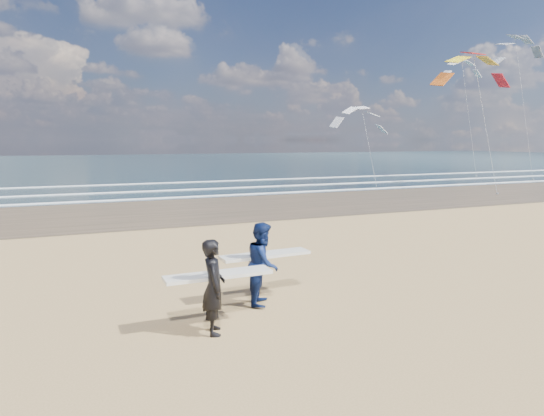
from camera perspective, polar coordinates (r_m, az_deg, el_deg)
name	(u,v)px	position (r m, az deg, el deg)	size (l,w,h in m)	color
wet_sand_strip	(421,195)	(34.98, 17.16, 1.46)	(220.00, 12.00, 0.01)	#463B25
ocean	(211,162)	(83.78, -7.22, 5.37)	(220.00, 100.00, 0.02)	#172B32
foam_breakers	(345,183)	(43.17, 8.57, 2.97)	(220.00, 11.70, 0.05)	white
surfer_near	(214,285)	(9.68, -6.81, -9.01)	(2.21, 1.01, 1.89)	black
surfer_far	(263,263)	(11.28, -1.05, -6.46)	(2.22, 1.25, 1.92)	#0E1E50
kite_0	(481,98)	(39.80, 23.34, 11.81)	(6.96, 4.87, 11.63)	slate
kite_1	(367,136)	(40.82, 11.12, 8.30)	(5.35, 4.69, 7.53)	slate
kite_2	(522,89)	(54.65, 27.31, 12.36)	(6.75, 4.84, 15.27)	slate
kite_5	(468,108)	(56.61, 22.03, 10.87)	(5.29, 4.68, 13.45)	slate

